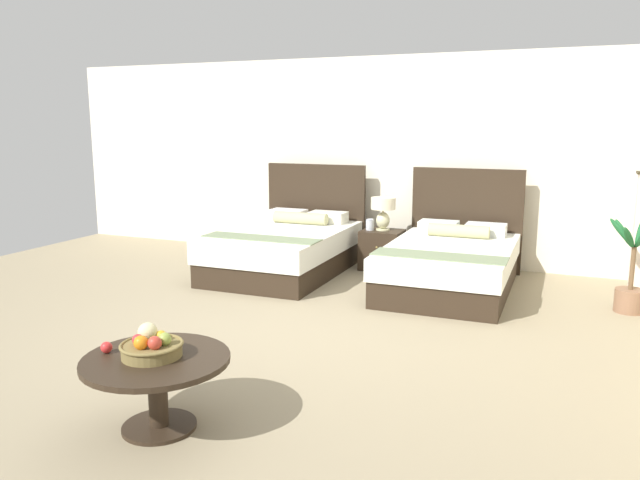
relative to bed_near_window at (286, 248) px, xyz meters
The scene contains 11 objects.
ground_plane 2.19m from the bed_near_window, 61.77° to the right, with size 10.21×9.91×0.02m, color gray.
wall_back 1.92m from the bed_near_window, 50.75° to the left, with size 10.21×0.12×2.69m, color #EEE5CC.
bed_near_window is the anchor object (origin of this frame).
bed_near_corner 2.04m from the bed_near_window, ahead, with size 1.37×2.12×1.28m.
nightstand 1.22m from the bed_near_window, 29.78° to the left, with size 0.50×0.45×0.50m.
table_lamp 1.31m from the bed_near_window, 30.59° to the left, with size 0.31×0.31×0.41m.
vase 1.10m from the bed_near_window, 31.95° to the left, with size 0.10×0.10×0.14m.
coffee_table 4.06m from the bed_near_window, 75.23° to the right, with size 0.89×0.89×0.46m.
fruit_bowl 4.05m from the bed_near_window, 75.68° to the right, with size 0.38×0.38×0.19m.
loose_apple 4.05m from the bed_near_window, 79.85° to the right, with size 0.07×0.07×0.07m.
potted_palm 3.84m from the bed_near_window, ahead, with size 0.54×0.59×0.98m.
Camera 1 is at (2.28, -4.88, 1.85)m, focal length 34.79 mm.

